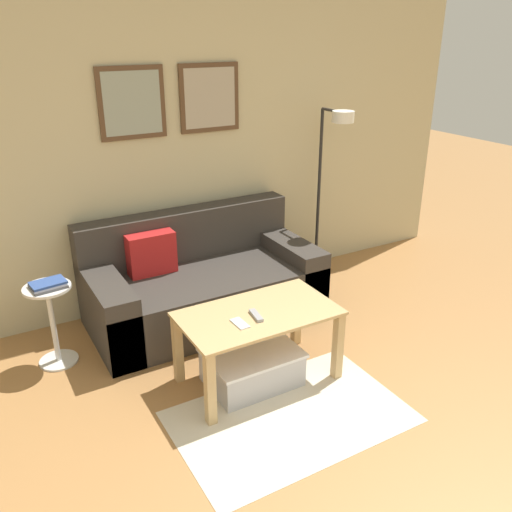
{
  "coord_description": "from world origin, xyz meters",
  "views": [
    {
      "loc": [
        -1.53,
        -0.82,
        2.15
      ],
      "look_at": [
        -0.01,
        1.82,
        0.85
      ],
      "focal_mm": 38.0,
      "sensor_mm": 36.0,
      "label": 1
    }
  ],
  "objects_px": {
    "coffee_table": "(258,326)",
    "side_table": "(52,318)",
    "book_stack": "(48,285)",
    "couch": "(202,284)",
    "remote_control": "(256,315)",
    "storage_bin": "(252,367)",
    "cell_phone": "(240,323)",
    "floor_lamp": "(330,176)"
  },
  "relations": [
    {
      "from": "cell_phone",
      "to": "side_table",
      "type": "bearing_deg",
      "value": 133.06
    },
    {
      "from": "cell_phone",
      "to": "floor_lamp",
      "type": "bearing_deg",
      "value": 34.87
    },
    {
      "from": "floor_lamp",
      "to": "cell_phone",
      "type": "relative_size",
      "value": 10.87
    },
    {
      "from": "side_table",
      "to": "book_stack",
      "type": "xyz_separation_m",
      "value": [
        0.01,
        -0.01,
        0.25
      ]
    },
    {
      "from": "coffee_table",
      "to": "side_table",
      "type": "relative_size",
      "value": 1.71
    },
    {
      "from": "remote_control",
      "to": "cell_phone",
      "type": "relative_size",
      "value": 1.07
    },
    {
      "from": "storage_bin",
      "to": "side_table",
      "type": "height_order",
      "value": "side_table"
    },
    {
      "from": "side_table",
      "to": "remote_control",
      "type": "distance_m",
      "value": 1.4
    },
    {
      "from": "floor_lamp",
      "to": "book_stack",
      "type": "bearing_deg",
      "value": -175.17
    },
    {
      "from": "side_table",
      "to": "coffee_table",
      "type": "bearing_deg",
      "value": -37.78
    },
    {
      "from": "book_stack",
      "to": "remote_control",
      "type": "distance_m",
      "value": 1.38
    },
    {
      "from": "floor_lamp",
      "to": "couch",
      "type": "bearing_deg",
      "value": -175.88
    },
    {
      "from": "side_table",
      "to": "couch",
      "type": "bearing_deg",
      "value": 5.01
    },
    {
      "from": "coffee_table",
      "to": "storage_bin",
      "type": "distance_m",
      "value": 0.29
    },
    {
      "from": "book_stack",
      "to": "cell_phone",
      "type": "xyz_separation_m",
      "value": [
        0.93,
        -0.92,
        -0.09
      ]
    },
    {
      "from": "floor_lamp",
      "to": "cell_phone",
      "type": "distance_m",
      "value": 1.92
    },
    {
      "from": "remote_control",
      "to": "floor_lamp",
      "type": "bearing_deg",
      "value": 46.64
    },
    {
      "from": "coffee_table",
      "to": "side_table",
      "type": "bearing_deg",
      "value": 142.22
    },
    {
      "from": "coffee_table",
      "to": "book_stack",
      "type": "distance_m",
      "value": 1.4
    },
    {
      "from": "couch",
      "to": "cell_phone",
      "type": "distance_m",
      "value": 1.07
    },
    {
      "from": "couch",
      "to": "coffee_table",
      "type": "relative_size",
      "value": 1.78
    },
    {
      "from": "storage_bin",
      "to": "remote_control",
      "type": "relative_size",
      "value": 3.92
    },
    {
      "from": "couch",
      "to": "remote_control",
      "type": "relative_size",
      "value": 11.77
    },
    {
      "from": "storage_bin",
      "to": "floor_lamp",
      "type": "xyz_separation_m",
      "value": [
        1.37,
        1.07,
        0.84
      ]
    },
    {
      "from": "couch",
      "to": "book_stack",
      "type": "height_order",
      "value": "couch"
    },
    {
      "from": "book_stack",
      "to": "cell_phone",
      "type": "height_order",
      "value": "book_stack"
    },
    {
      "from": "floor_lamp",
      "to": "book_stack",
      "type": "relative_size",
      "value": 6.4
    },
    {
      "from": "couch",
      "to": "side_table",
      "type": "distance_m",
      "value": 1.15
    },
    {
      "from": "coffee_table",
      "to": "storage_bin",
      "type": "height_order",
      "value": "coffee_table"
    },
    {
      "from": "side_table",
      "to": "book_stack",
      "type": "height_order",
      "value": "book_stack"
    },
    {
      "from": "storage_bin",
      "to": "book_stack",
      "type": "bearing_deg",
      "value": 140.27
    },
    {
      "from": "storage_bin",
      "to": "book_stack",
      "type": "xyz_separation_m",
      "value": [
        -1.04,
        0.86,
        0.47
      ]
    },
    {
      "from": "couch",
      "to": "floor_lamp",
      "type": "bearing_deg",
      "value": 4.12
    },
    {
      "from": "cell_phone",
      "to": "book_stack",
      "type": "bearing_deg",
      "value": 133.12
    },
    {
      "from": "side_table",
      "to": "remote_control",
      "type": "relative_size",
      "value": 3.86
    },
    {
      "from": "coffee_table",
      "to": "storage_bin",
      "type": "relative_size",
      "value": 1.69
    },
    {
      "from": "book_stack",
      "to": "cell_phone",
      "type": "bearing_deg",
      "value": -44.72
    },
    {
      "from": "book_stack",
      "to": "coffee_table",
      "type": "bearing_deg",
      "value": -37.65
    },
    {
      "from": "coffee_table",
      "to": "storage_bin",
      "type": "bearing_deg",
      "value": -162.56
    },
    {
      "from": "coffee_table",
      "to": "remote_control",
      "type": "distance_m",
      "value": 0.12
    },
    {
      "from": "storage_bin",
      "to": "remote_control",
      "type": "height_order",
      "value": "remote_control"
    },
    {
      "from": "side_table",
      "to": "book_stack",
      "type": "relative_size",
      "value": 2.43
    }
  ]
}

